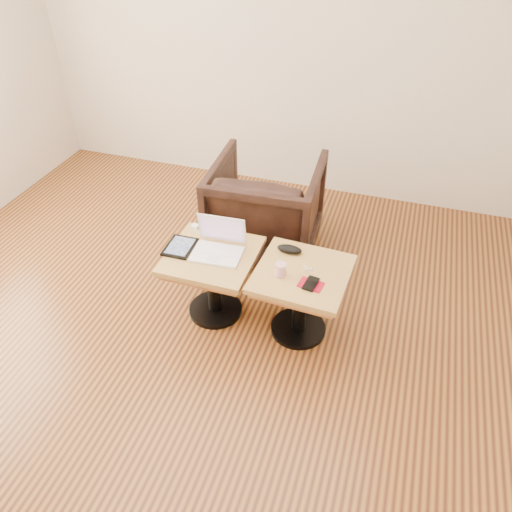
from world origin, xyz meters
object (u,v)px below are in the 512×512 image
(striped_cup, at_px, (281,270))
(side_table_left, at_px, (213,269))
(laptop, at_px, (219,246))
(side_table_right, at_px, (301,287))
(armchair, at_px, (266,207))

(striped_cup, bearing_deg, side_table_left, 171.72)
(laptop, height_order, striped_cup, laptop)
(laptop, distance_m, striped_cup, 0.44)
(side_table_right, bearing_deg, striped_cup, -146.24)
(striped_cup, bearing_deg, side_table_right, 30.71)
(side_table_right, bearing_deg, armchair, 123.14)
(striped_cup, distance_m, armchair, 0.97)
(armchair, bearing_deg, striped_cup, 108.73)
(side_table_right, distance_m, armchair, 0.95)
(side_table_right, bearing_deg, side_table_left, -176.74)
(laptop, height_order, armchair, armchair)
(side_table_right, xyz_separation_m, striped_cup, (-0.12, -0.07, 0.17))
(laptop, distance_m, armchair, 0.81)
(side_table_left, relative_size, laptop, 1.72)
(side_table_left, height_order, striped_cup, striped_cup)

